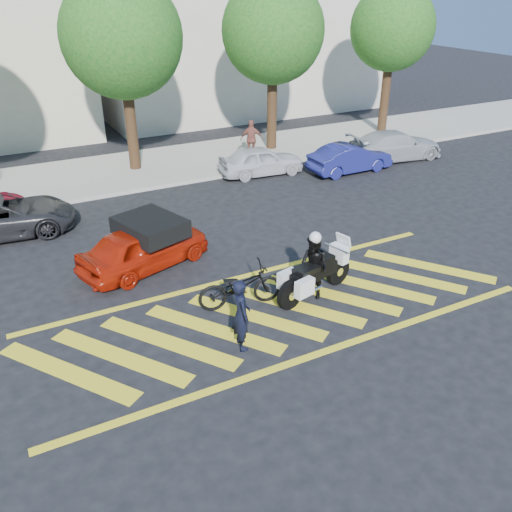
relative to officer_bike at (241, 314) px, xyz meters
name	(u,v)px	position (x,y,z in m)	size (l,w,h in m)	color
ground	(277,310)	(1.41, 0.88, -0.84)	(90.00, 90.00, 0.00)	black
sidewalk	(136,170)	(1.41, 12.88, -0.76)	(60.00, 5.00, 0.15)	#9E998E
crosswalk	(276,311)	(1.37, 0.88, -0.83)	(12.33, 4.00, 0.01)	yellow
building_right	(234,11)	(10.41, 21.88, 4.66)	(16.00, 8.00, 11.00)	beige
tree_center	(125,41)	(1.54, 12.95, 4.26)	(4.60, 4.60, 7.56)	black
tree_right	(275,35)	(8.04, 12.95, 4.21)	(4.40, 4.40, 7.41)	black
tree_far_right	(393,31)	(14.54, 12.95, 4.11)	(4.00, 4.00, 7.10)	black
officer_bike	(241,314)	(0.00, 0.00, 0.00)	(0.61, 0.40, 1.67)	black
bicycle	(240,286)	(0.71, 1.51, -0.29)	(0.73, 2.10, 1.10)	black
police_motorcycle	(314,275)	(2.56, 1.06, -0.23)	(2.50, 1.12, 1.12)	black
officer_moto	(314,267)	(2.55, 1.07, -0.01)	(0.81, 0.63, 1.66)	black
red_convertible	(144,247)	(-0.76, 4.52, -0.20)	(1.51, 3.76, 1.28)	#A61A07
parked_mid_left	(0,217)	(-4.09, 8.68, -0.21)	(2.07, 4.49, 1.25)	#232326
parked_mid_right	(261,161)	(5.87, 10.08, -0.25)	(1.39, 3.46, 1.18)	silver
parked_right	(350,158)	(9.29, 8.68, -0.25)	(1.25, 3.57, 1.18)	navy
parked_far_right	(395,145)	(12.11, 9.18, -0.20)	(1.78, 4.37, 1.27)	#A3A6AB
pedestrian_right	(252,139)	(6.38, 11.92, 0.14)	(0.97, 0.40, 1.66)	#975444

